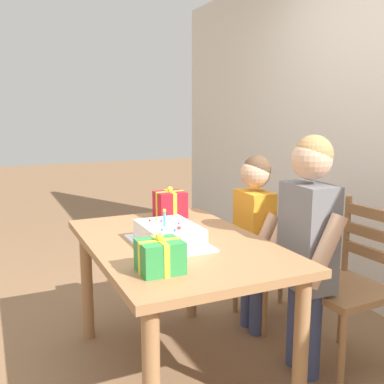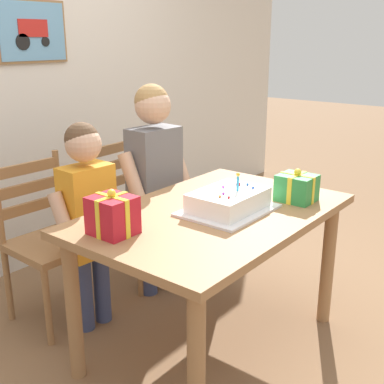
{
  "view_description": "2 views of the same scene",
  "coord_description": "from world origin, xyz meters",
  "px_view_note": "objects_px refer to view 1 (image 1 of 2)",
  "views": [
    {
      "loc": [
        2.07,
        -0.87,
        1.42
      ],
      "look_at": [
        0.02,
        0.08,
        1.0
      ],
      "focal_mm": 42.17,
      "sensor_mm": 36.0,
      "label": 1
    },
    {
      "loc": [
        -1.79,
        -1.29,
        1.54
      ],
      "look_at": [
        -0.0,
        0.13,
        0.82
      ],
      "focal_mm": 45.83,
      "sensor_mm": 36.0,
      "label": 2
    }
  ],
  "objects_px": {
    "dining_table": "(177,260)",
    "gift_box_red_large": "(160,256)",
    "birthday_cake": "(169,235)",
    "child_older": "(308,232)",
    "child_younger": "(254,226)",
    "gift_box_beside_cake": "(170,204)",
    "chair_left": "(280,252)",
    "chair_right": "(350,285)"
  },
  "relations": [
    {
      "from": "chair_right",
      "to": "birthday_cake",
      "type": "bearing_deg",
      "value": -106.67
    },
    {
      "from": "gift_box_beside_cake",
      "to": "dining_table",
      "type": "bearing_deg",
      "value": -18.44
    },
    {
      "from": "gift_box_red_large",
      "to": "chair_right",
      "type": "relative_size",
      "value": 0.2
    },
    {
      "from": "dining_table",
      "to": "gift_box_red_large",
      "type": "bearing_deg",
      "value": -31.54
    },
    {
      "from": "birthday_cake",
      "to": "chair_right",
      "type": "bearing_deg",
      "value": 73.33
    },
    {
      "from": "birthday_cake",
      "to": "gift_box_red_large",
      "type": "bearing_deg",
      "value": -27.27
    },
    {
      "from": "dining_table",
      "to": "chair_left",
      "type": "distance_m",
      "value": 0.97
    },
    {
      "from": "dining_table",
      "to": "child_younger",
      "type": "bearing_deg",
      "value": 111.47
    },
    {
      "from": "chair_left",
      "to": "chair_right",
      "type": "height_order",
      "value": "same"
    },
    {
      "from": "birthday_cake",
      "to": "child_older",
      "type": "height_order",
      "value": "child_older"
    },
    {
      "from": "birthday_cake",
      "to": "child_younger",
      "type": "xyz_separation_m",
      "value": [
        -0.29,
        0.69,
        -0.1
      ]
    },
    {
      "from": "gift_box_beside_cake",
      "to": "chair_left",
      "type": "distance_m",
      "value": 0.83
    },
    {
      "from": "birthday_cake",
      "to": "gift_box_beside_cake",
      "type": "height_order",
      "value": "gift_box_beside_cake"
    },
    {
      "from": "dining_table",
      "to": "chair_right",
      "type": "bearing_deg",
      "value": 70.12
    },
    {
      "from": "chair_left",
      "to": "child_older",
      "type": "relative_size",
      "value": 0.71
    },
    {
      "from": "birthday_cake",
      "to": "child_older",
      "type": "distance_m",
      "value": 0.72
    },
    {
      "from": "gift_box_red_large",
      "to": "gift_box_beside_cake",
      "type": "xyz_separation_m",
      "value": [
        -0.88,
        0.4,
        0.01
      ]
    },
    {
      "from": "birthday_cake",
      "to": "chair_right",
      "type": "distance_m",
      "value": 1.04
    },
    {
      "from": "chair_right",
      "to": "gift_box_beside_cake",
      "type": "bearing_deg",
      "value": -138.27
    },
    {
      "from": "dining_table",
      "to": "birthday_cake",
      "type": "bearing_deg",
      "value": -56.44
    },
    {
      "from": "dining_table",
      "to": "child_older",
      "type": "height_order",
      "value": "child_older"
    },
    {
      "from": "child_younger",
      "to": "birthday_cake",
      "type": "bearing_deg",
      "value": -67.42
    },
    {
      "from": "gift_box_beside_cake",
      "to": "child_younger",
      "type": "distance_m",
      "value": 0.54
    },
    {
      "from": "birthday_cake",
      "to": "child_younger",
      "type": "distance_m",
      "value": 0.75
    },
    {
      "from": "birthday_cake",
      "to": "child_older",
      "type": "bearing_deg",
      "value": 71.46
    },
    {
      "from": "child_older",
      "to": "child_younger",
      "type": "bearing_deg",
      "value": 179.96
    },
    {
      "from": "gift_box_red_large",
      "to": "child_younger",
      "type": "xyz_separation_m",
      "value": [
        -0.63,
        0.87,
        -0.12
      ]
    },
    {
      "from": "gift_box_red_large",
      "to": "gift_box_beside_cake",
      "type": "bearing_deg",
      "value": 155.47
    },
    {
      "from": "gift_box_red_large",
      "to": "chair_left",
      "type": "xyz_separation_m",
      "value": [
        -0.71,
        1.13,
        -0.35
      ]
    },
    {
      "from": "child_younger",
      "to": "gift_box_beside_cake",
      "type": "bearing_deg",
      "value": -117.92
    },
    {
      "from": "dining_table",
      "to": "gift_box_beside_cake",
      "type": "relative_size",
      "value": 6.71
    },
    {
      "from": "gift_box_beside_cake",
      "to": "child_younger",
      "type": "bearing_deg",
      "value": 62.08
    },
    {
      "from": "child_younger",
      "to": "chair_right",
      "type": "bearing_deg",
      "value": 24.82
    },
    {
      "from": "chair_right",
      "to": "child_younger",
      "type": "height_order",
      "value": "child_younger"
    },
    {
      "from": "birthday_cake",
      "to": "chair_left",
      "type": "bearing_deg",
      "value": 110.83
    },
    {
      "from": "chair_left",
      "to": "gift_box_beside_cake",
      "type": "bearing_deg",
      "value": -103.15
    },
    {
      "from": "dining_table",
      "to": "gift_box_red_large",
      "type": "xyz_separation_m",
      "value": [
        0.39,
        -0.24,
        0.17
      ]
    },
    {
      "from": "dining_table",
      "to": "gift_box_red_large",
      "type": "height_order",
      "value": "gift_box_red_large"
    },
    {
      "from": "dining_table",
      "to": "child_younger",
      "type": "distance_m",
      "value": 0.68
    },
    {
      "from": "dining_table",
      "to": "gift_box_beside_cake",
      "type": "height_order",
      "value": "gift_box_beside_cake"
    },
    {
      "from": "chair_left",
      "to": "child_older",
      "type": "height_order",
      "value": "child_older"
    },
    {
      "from": "chair_left",
      "to": "child_older",
      "type": "distance_m",
      "value": 0.72
    }
  ]
}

